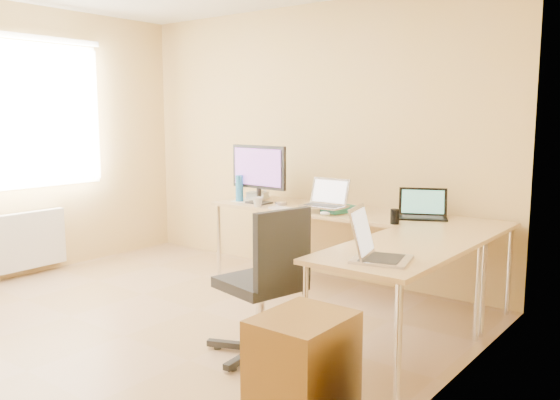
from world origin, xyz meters
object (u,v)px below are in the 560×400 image
Objects in this scene: desk_return at (398,304)px; laptop_return at (382,240)px; keyboard at (289,210)px; cabinet at (303,381)px; laptop_black at (423,204)px; office_chair at (260,280)px; desk_main at (349,253)px; water_bottle at (239,188)px; mug at (258,202)px; laptop_center at (324,193)px; monitor at (259,174)px; desk_fan at (265,185)px.

laptop_return is (0.07, -0.37, 0.49)m from desk_return.
keyboard is 0.65× the size of cabinet.
desk_return is 3.41× the size of laptop_black.
office_chair is at bearing -52.96° from keyboard.
cabinet is (1.13, -2.25, -0.01)m from desk_main.
desk_return is 0.62m from laptop_return.
water_bottle is at bearing 136.82° from cabinet.
office_chair is at bearing -44.22° from water_bottle.
keyboard is 0.40× the size of office_chair.
mug is at bearing -159.19° from desk_main.
keyboard is at bearing 128.25° from cabinet.
desk_main is 0.58m from laptop_center.
laptop_center reaches higher than office_chair.
water_bottle is (-0.21, -0.04, -0.15)m from monitor.
laptop_return is at bearing -52.70° from desk_main.
desk_return is 13.50× the size of mug.
cabinet is at bearing -58.08° from laptop_center.
desk_return is 1.30× the size of office_chair.
office_chair reaches higher than laptop_black.
desk_fan is (-2.08, 1.20, 0.50)m from desk_return.
mug is 0.37× the size of desk_fan.
laptop_center is at bearing 28.76° from keyboard.
mug is at bearing 134.01° from cabinet.
laptop_return is (1.04, -1.37, 0.49)m from desk_main.
water_bottle is 0.26× the size of office_chair.
office_chair reaches higher than desk_return.
laptop_black reaches higher than desk_return.
office_chair reaches higher than desk_fan.
laptop_black is at bearing 107.10° from desk_return.
water_bottle is 0.42× the size of cabinet.
desk_return is 0.90m from office_chair.
laptop_center reaches higher than laptop_return.
monitor is at bearing 9.54° from water_bottle.
desk_fan is at bearing 122.80° from mug.
desk_return is 2.32m from water_bottle.
mug is 2.12m from laptop_return.
laptop_black is (0.79, 0.24, -0.05)m from laptop_center.
laptop_return is at bearing 20.71° from office_chair.
laptop_black is at bearing 9.67° from monitor.
desk_main is 1.12m from monitor.
mug is 0.26× the size of laptop_return.
desk_main is 10.32× the size of water_bottle.
monitor is at bearing -68.86° from desk_fan.
desk_return reaches higher than cabinet.
keyboard is 1.08× the size of laptop_return.
monitor is 2.32m from laptop_return.
desk_fan is at bearing 141.08° from office_chair.
monitor is 0.58m from keyboard.
laptop_black reaches higher than keyboard.
laptop_center reaches higher than mug.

